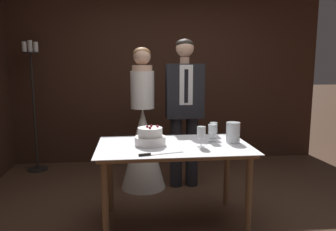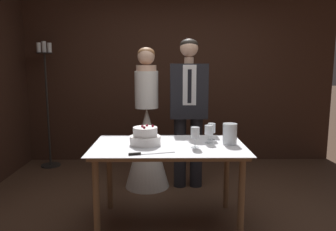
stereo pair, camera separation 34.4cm
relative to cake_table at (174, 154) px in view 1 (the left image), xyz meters
The scene contains 12 objects.
ground_plane 0.69m from the cake_table, ahead, with size 40.00×40.00×0.00m, color #4C3323.
wall_back 2.26m from the cake_table, 86.12° to the left, with size 4.81×0.12×2.69m, color #382116.
cake_table is the anchor object (origin of this frame).
tiered_cake 0.27m from the cake_table, behind, with size 0.29×0.29×0.18m.
cake_knife 0.40m from the cake_table, 123.74° to the right, with size 0.38×0.12×0.02m.
wine_glass_near 0.50m from the cake_table, 24.67° to the left, with size 0.08×0.08×0.17m.
wine_glass_middle 0.33m from the cake_table, 23.77° to the right, with size 0.08×0.08×0.19m.
wine_glass_far 0.44m from the cake_table, ahead, with size 0.08×0.08×0.17m.
hurricane_candle 0.60m from the cake_table, ahead, with size 0.13×0.13×0.19m.
bride 0.98m from the cake_table, 104.83° to the left, with size 0.54×0.54×1.69m.
groom 1.04m from the cake_table, 75.17° to the left, with size 0.44×0.25×1.79m.
candle_stand 2.50m from the cake_table, 134.23° to the left, with size 0.28×0.28×1.82m.
Camera 1 is at (-0.53, -2.91, 1.50)m, focal length 35.00 mm.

